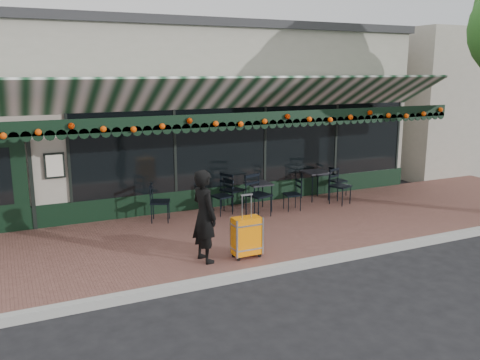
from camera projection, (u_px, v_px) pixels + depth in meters
name	position (u px, v px, depth m)	size (l,w,h in m)	color
ground	(299.00, 267.00, 9.21)	(80.00, 80.00, 0.00)	black
sidewalk	(250.00, 232.00, 10.96)	(18.00, 4.00, 0.15)	brown
curb	(301.00, 264.00, 9.12)	(18.00, 0.16, 0.15)	#9E9E99
restaurant_building	(166.00, 111.00, 15.65)	(12.00, 9.60, 4.50)	gray
neighbor_building_right	(464.00, 97.00, 21.20)	(12.00, 8.00, 4.80)	#A49D90
woman	(204.00, 216.00, 8.93)	(0.61, 0.40, 1.66)	black
suitcase	(247.00, 236.00, 9.19)	(0.51, 0.29, 1.17)	orange
cafe_table_a	(315.00, 174.00, 13.29)	(0.61, 0.61, 0.75)	black
cafe_table_b	(259.00, 186.00, 12.23)	(0.56, 0.56, 0.69)	black
chair_a_left	(292.00, 195.00, 12.32)	(0.38, 0.38, 0.76)	black
chair_a_right	(338.00, 181.00, 13.78)	(0.40, 0.40, 0.80)	black
chair_a_front	(340.00, 186.00, 12.87)	(0.46, 0.46, 0.91)	black
chair_b_left	(222.00, 197.00, 11.98)	(0.42, 0.42, 0.85)	black
chair_b_right	(232.00, 190.00, 12.40)	(0.47, 0.47, 0.94)	black
chair_b_front	(259.00, 196.00, 11.76)	(0.50, 0.50, 1.00)	black
chair_solo	(160.00, 202.00, 11.39)	(0.44, 0.44, 0.88)	black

